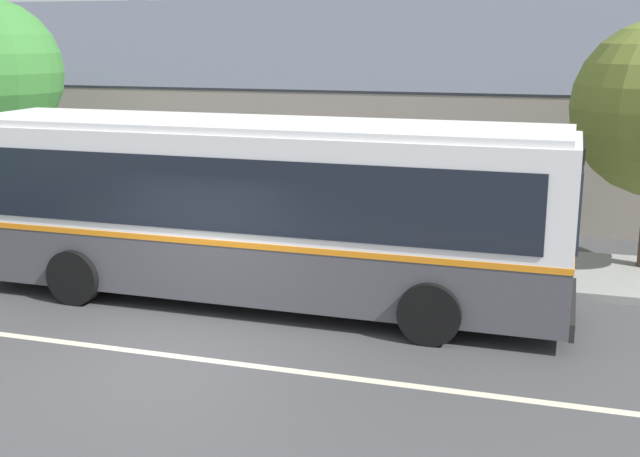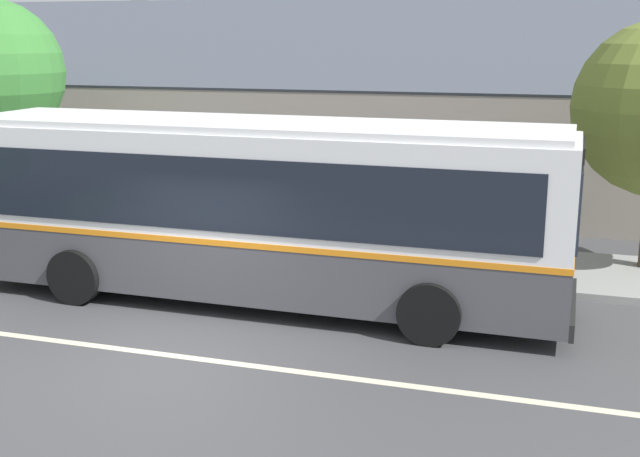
{
  "view_description": "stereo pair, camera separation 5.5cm",
  "coord_description": "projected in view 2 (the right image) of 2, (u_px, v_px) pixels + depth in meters",
  "views": [
    {
      "loc": [
        5.51,
        -10.1,
        4.67
      ],
      "look_at": [
        1.64,
        2.51,
        1.5
      ],
      "focal_mm": 45.0,
      "sensor_mm": 36.0,
      "label": 1
    },
    {
      "loc": [
        5.56,
        -10.08,
        4.67
      ],
      "look_at": [
        1.64,
        2.51,
        1.5
      ],
      "focal_mm": 45.0,
      "sensor_mm": 36.0,
      "label": 2
    }
  ],
  "objects": [
    {
      "name": "bench_down_street",
      "position": [
        201.0,
        230.0,
        17.43
      ],
      "size": [
        1.53,
        0.51,
        0.94
      ],
      "color": "brown",
      "rests_on": "sidewalk_far"
    },
    {
      "name": "bench_by_building",
      "position": [
        38.0,
        217.0,
        18.61
      ],
      "size": [
        1.78,
        0.51,
        0.94
      ],
      "color": "brown",
      "rests_on": "sidewalk_far"
    },
    {
      "name": "lane_divider_stripe",
      "position": [
        166.0,
        355.0,
        12.06
      ],
      "size": [
        60.0,
        0.16,
        0.01
      ],
      "primitive_type": "cube",
      "color": "beige",
      "rests_on": "ground"
    },
    {
      "name": "ground_plane",
      "position": [
        166.0,
        355.0,
        12.06
      ],
      "size": [
        300.0,
        300.0,
        0.0
      ],
      "primitive_type": "plane",
      "color": "#424244"
    },
    {
      "name": "community_building",
      "position": [
        301.0,
        128.0,
        25.88
      ],
      "size": [
        22.56,
        10.14,
        6.86
      ],
      "color": "gray",
      "rests_on": "ground"
    },
    {
      "name": "transit_bus",
      "position": [
        257.0,
        206.0,
        14.24
      ],
      "size": [
        11.01,
        2.85,
        3.24
      ],
      "color": "#47474C",
      "rests_on": "ground"
    },
    {
      "name": "sidewalk_far",
      "position": [
        296.0,
        251.0,
        17.61
      ],
      "size": [
        60.0,
        3.0,
        0.15
      ],
      "primitive_type": "cube",
      "color": "gray",
      "rests_on": "ground"
    }
  ]
}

